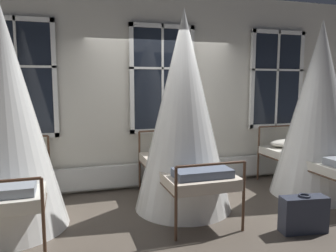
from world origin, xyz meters
TOP-DOWN VIEW (x-y plane):
  - ground at (0.00, 0.00)m, footprint 18.78×18.78m
  - back_wall_with_windows at (0.00, 1.08)m, footprint 9.37×0.10m
  - window_bank at (-0.00, 0.96)m, footprint 5.60×0.10m
  - cot_first at (-2.26, -0.11)m, footprint 1.38×1.95m
  - cot_second at (0.01, -0.08)m, footprint 1.38×1.94m
  - cot_third at (2.25, -0.14)m, footprint 1.38×1.96m
  - suitcase_dark at (1.13, -1.26)m, footprint 0.58×0.28m

SIDE VIEW (x-z plane):
  - ground at x=0.00m, z-range 0.00..0.00m
  - suitcase_dark at x=1.13m, z-range -0.01..0.46m
  - window_bank at x=0.00m, z-range -0.27..2.41m
  - cot_third at x=2.25m, z-range -0.04..2.71m
  - cot_first at x=-2.26m, z-range -0.04..2.73m
  - cot_second at x=0.01m, z-range -0.04..2.75m
  - back_wall_with_windows at x=0.00m, z-range 0.00..3.31m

